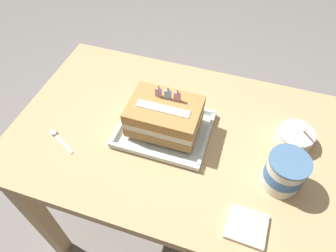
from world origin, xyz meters
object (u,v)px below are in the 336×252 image
object	(u,v)px
birthday_cake	(164,117)
bowl_stack	(295,137)
napkin_pile	(246,226)
foil_tray	(165,130)
serving_spoon_near_tray	(57,136)
ice_cream_tub	(285,172)

from	to	relation	value
birthday_cake	bowl_stack	world-z (taller)	birthday_cake
napkin_pile	birthday_cake	bearing A→B (deg)	141.92
foil_tray	bowl_stack	size ratio (longest dim) A/B	2.52
bowl_stack	serving_spoon_near_tray	bearing A→B (deg)	-163.54
foil_tray	napkin_pile	distance (m)	0.39
foil_tray	bowl_stack	xyz separation A→B (m)	(0.41, 0.09, 0.02)
serving_spoon_near_tray	napkin_pile	bearing A→B (deg)	-9.82
birthday_cake	ice_cream_tub	distance (m)	0.39
napkin_pile	foil_tray	bearing A→B (deg)	141.94
napkin_pile	serving_spoon_near_tray	bearing A→B (deg)	170.18
bowl_stack	napkin_pile	bearing A→B (deg)	-106.81
bowl_stack	foil_tray	bearing A→B (deg)	-168.07
ice_cream_tub	serving_spoon_near_tray	bearing A→B (deg)	-175.76
birthday_cake	bowl_stack	bearing A→B (deg)	11.91
ice_cream_tub	napkin_pile	world-z (taller)	ice_cream_tub
foil_tray	birthday_cake	xyz separation A→B (m)	(0.00, 0.00, 0.07)
bowl_stack	serving_spoon_near_tray	world-z (taller)	bowl_stack
foil_tray	serving_spoon_near_tray	xyz separation A→B (m)	(-0.33, -0.13, -0.00)
foil_tray	napkin_pile	size ratio (longest dim) A/B	2.74
ice_cream_tub	foil_tray	bearing A→B (deg)	168.22
birthday_cake	napkin_pile	bearing A→B (deg)	-38.08
bowl_stack	ice_cream_tub	world-z (taller)	ice_cream_tub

